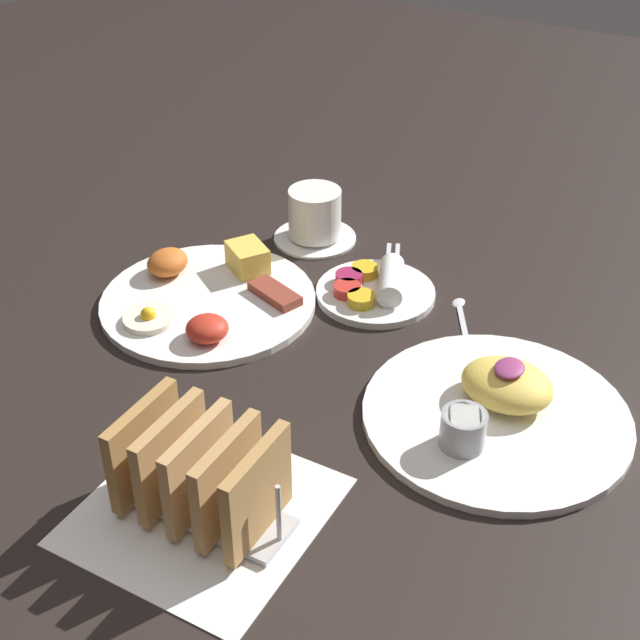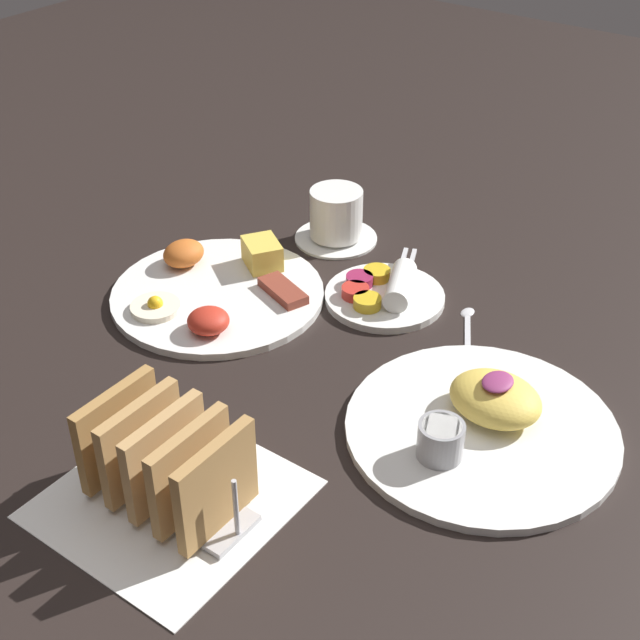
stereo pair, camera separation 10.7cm
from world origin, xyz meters
The scene contains 8 objects.
ground_plane centered at (0.00, 0.00, 0.00)m, with size 3.00×3.00×0.00m, color black.
napkin_flat centered at (-0.23, 0.01, 0.00)m, with size 0.22×0.22×0.00m.
plate_breakfast centered at (0.08, 0.22, 0.01)m, with size 0.28×0.28×0.05m.
plate_condiments centered at (0.20, 0.03, 0.01)m, with size 0.18×0.16×0.04m.
plate_foreground centered at (0.04, -0.19, 0.01)m, with size 0.29×0.29×0.06m.
toast_rack centered at (-0.23, 0.01, 0.05)m, with size 0.10×0.18×0.10m.
coffee_cup centered at (0.29, 0.18, 0.04)m, with size 0.12×0.12×0.08m.
teaspoon centered at (0.21, -0.08, 0.00)m, with size 0.12×0.07×0.01m.
Camera 1 is at (-0.70, -0.38, 0.64)m, focal length 50.00 mm.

